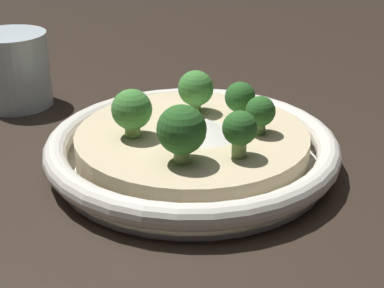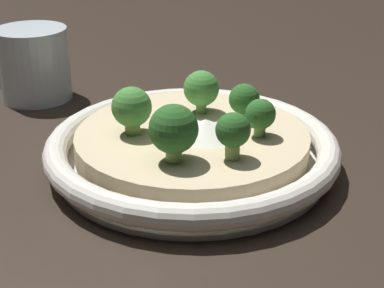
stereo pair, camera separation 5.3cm
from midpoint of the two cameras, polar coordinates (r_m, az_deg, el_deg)
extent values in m
plane|color=#2D231C|center=(0.54, -2.81, -2.19)|extent=(6.00, 6.00, 0.00)
cylinder|color=silver|center=(0.54, -2.82, -1.71)|extent=(0.24, 0.24, 0.01)
torus|color=silver|center=(0.53, -2.86, -0.20)|extent=(0.27, 0.27, 0.02)
cylinder|color=#CCB78E|center=(0.53, -2.86, -0.07)|extent=(0.21, 0.21, 0.02)
cone|color=white|center=(0.51, -1.61, 1.56)|extent=(0.06, 0.06, 0.02)
cylinder|color=#84A856|center=(0.47, -4.24, -0.68)|extent=(0.01, 0.01, 0.02)
sphere|color=#285B23|center=(0.46, -4.31, 1.33)|extent=(0.04, 0.04, 0.04)
cylinder|color=#759E4C|center=(0.52, -8.71, 1.63)|extent=(0.02, 0.02, 0.02)
sphere|color=#428438|center=(0.51, -8.83, 3.27)|extent=(0.04, 0.04, 0.04)
cylinder|color=#668E47|center=(0.57, -2.33, 3.91)|extent=(0.01, 0.01, 0.02)
sphere|color=#428438|center=(0.56, -2.35, 5.37)|extent=(0.03, 0.03, 0.03)
cylinder|color=#668E47|center=(0.52, 3.70, 1.80)|extent=(0.01, 0.01, 0.02)
sphere|color=#285B23|center=(0.52, 3.74, 3.14)|extent=(0.03, 0.03, 0.03)
cylinder|color=#84A856|center=(0.55, 1.91, 3.26)|extent=(0.02, 0.02, 0.01)
sphere|color=#285B23|center=(0.55, 1.93, 4.52)|extent=(0.03, 0.03, 0.03)
cylinder|color=#84A856|center=(0.48, 1.43, -0.21)|extent=(0.02, 0.02, 0.02)
sphere|color=#285B23|center=(0.47, 1.44, 1.48)|extent=(0.03, 0.03, 0.03)
cylinder|color=silver|center=(0.71, -19.06, 6.80)|extent=(0.08, 0.08, 0.08)
camera|label=1|loc=(0.03, -92.86, -1.34)|focal=55.00mm
camera|label=2|loc=(0.03, 87.14, 1.34)|focal=55.00mm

